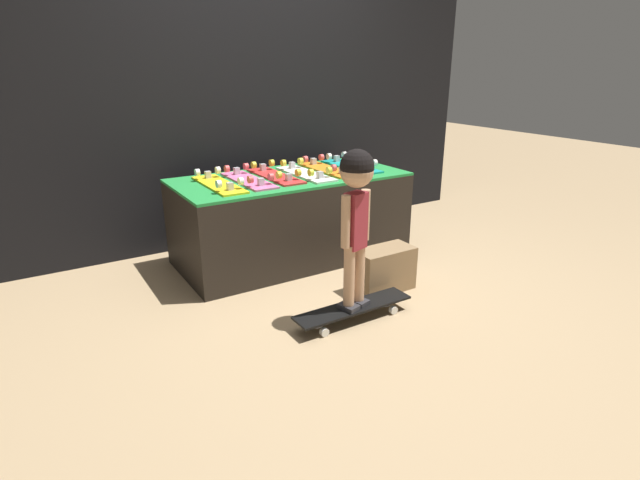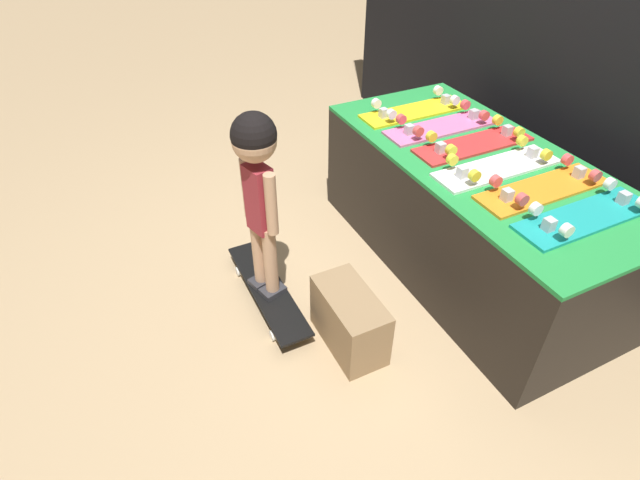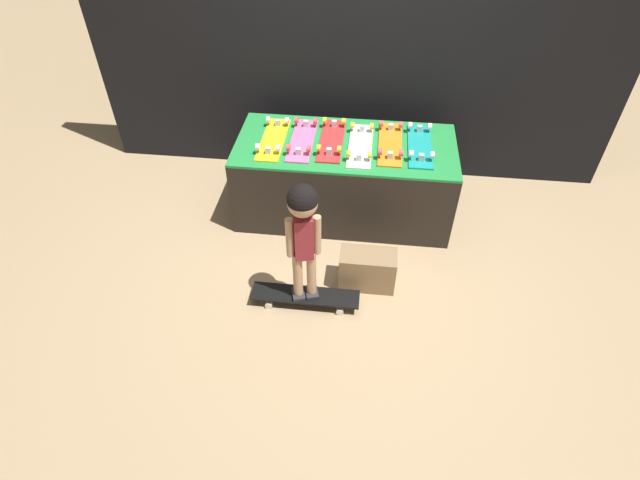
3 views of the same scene
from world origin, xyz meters
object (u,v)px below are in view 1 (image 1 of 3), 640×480
(child, at_px, (356,200))
(skateboard_on_floor, at_px, (353,309))
(skateboard_red_on_rack, at_px, (275,175))
(skateboard_orange_on_rack, at_px, (327,168))
(skateboard_teal_on_rack, at_px, (351,165))
(skateboard_pink_on_rack, at_px, (248,179))
(storage_box, at_px, (384,269))
(skateboard_yellow_on_rack, at_px, (219,183))
(skateboard_white_on_rack, at_px, (305,173))

(child, bearing_deg, skateboard_on_floor, -119.20)
(skateboard_red_on_rack, height_order, skateboard_on_floor, skateboard_red_on_rack)
(skateboard_orange_on_rack, relative_size, child, 0.68)
(skateboard_teal_on_rack, xyz_separation_m, child, (-0.77, -1.14, 0.07))
(skateboard_orange_on_rack, bearing_deg, skateboard_pink_on_rack, -177.89)
(skateboard_orange_on_rack, height_order, storage_box, skateboard_orange_on_rack)
(skateboard_orange_on_rack, height_order, child, child)
(skateboard_orange_on_rack, bearing_deg, skateboard_teal_on_rack, -0.03)
(skateboard_red_on_rack, bearing_deg, skateboard_teal_on_rack, -0.03)
(skateboard_yellow_on_rack, height_order, child, child)
(skateboard_pink_on_rack, relative_size, skateboard_on_floor, 0.83)
(child, bearing_deg, storage_box, 14.32)
(skateboard_white_on_rack, xyz_separation_m, child, (-0.30, -1.09, 0.07))
(skateboard_pink_on_rack, xyz_separation_m, child, (0.17, -1.11, 0.07))
(skateboard_orange_on_rack, distance_m, skateboard_on_floor, 1.40)
(skateboard_yellow_on_rack, distance_m, skateboard_on_floor, 1.32)
(skateboard_yellow_on_rack, relative_size, storage_box, 1.57)
(skateboard_white_on_rack, height_order, skateboard_on_floor, skateboard_white_on_rack)
(skateboard_pink_on_rack, distance_m, skateboard_orange_on_rack, 0.70)
(skateboard_teal_on_rack, bearing_deg, skateboard_red_on_rack, 179.97)
(skateboard_red_on_rack, relative_size, skateboard_teal_on_rack, 1.00)
(skateboard_red_on_rack, height_order, skateboard_white_on_rack, same)
(skateboard_white_on_rack, relative_size, skateboard_orange_on_rack, 1.00)
(skateboard_teal_on_rack, bearing_deg, skateboard_on_floor, -124.02)
(skateboard_on_floor, bearing_deg, skateboard_pink_on_rack, 98.45)
(skateboard_red_on_rack, xyz_separation_m, skateboard_on_floor, (-0.07, -1.14, -0.61))
(skateboard_yellow_on_rack, bearing_deg, skateboard_teal_on_rack, 1.89)
(skateboard_teal_on_rack, xyz_separation_m, storage_box, (-0.34, -0.90, -0.53))
(skateboard_white_on_rack, relative_size, skateboard_on_floor, 0.83)
(skateboard_teal_on_rack, bearing_deg, skateboard_yellow_on_rack, -178.11)
(skateboard_yellow_on_rack, relative_size, skateboard_orange_on_rack, 1.00)
(skateboard_on_floor, xyz_separation_m, storage_box, (0.43, 0.24, 0.08))
(skateboard_orange_on_rack, relative_size, storage_box, 1.57)
(skateboard_orange_on_rack, distance_m, child, 1.26)
(skateboard_yellow_on_rack, xyz_separation_m, storage_box, (0.83, -0.86, -0.53))
(skateboard_white_on_rack, bearing_deg, skateboard_pink_on_rack, 176.68)
(skateboard_white_on_rack, relative_size, skateboard_teal_on_rack, 1.00)
(skateboard_red_on_rack, distance_m, skateboard_teal_on_rack, 0.70)
(skateboard_yellow_on_rack, relative_size, skateboard_white_on_rack, 1.00)
(skateboard_yellow_on_rack, bearing_deg, skateboard_orange_on_rack, 2.37)
(skateboard_white_on_rack, bearing_deg, skateboard_teal_on_rack, 6.45)
(child, relative_size, storage_box, 2.33)
(child, bearing_deg, skateboard_red_on_rack, 71.42)
(skateboard_red_on_rack, height_order, skateboard_teal_on_rack, same)
(skateboard_orange_on_rack, xyz_separation_m, skateboard_teal_on_rack, (0.23, -0.00, 0.00))
(skateboard_pink_on_rack, distance_m, storage_box, 1.18)
(skateboard_teal_on_rack, distance_m, child, 1.38)
(child, xyz_separation_m, storage_box, (0.43, 0.24, -0.61))
(skateboard_yellow_on_rack, xyz_separation_m, skateboard_white_on_rack, (0.70, -0.01, 0.00))
(storage_box, bearing_deg, skateboard_teal_on_rack, 69.25)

